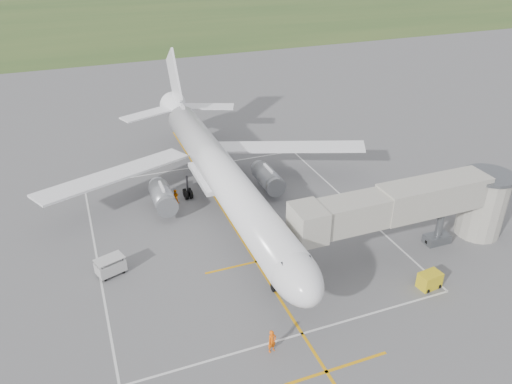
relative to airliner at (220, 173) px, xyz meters
name	(u,v)px	position (x,y,z in m)	size (l,w,h in m)	color
ground	(224,211)	(0.00, -0.75, -4.39)	(700.00, 700.00, 0.00)	#59595B
grass_strip	(101,19)	(0.00, 129.25, -4.38)	(700.00, 120.00, 0.02)	#335023
apron_markings	(241,238)	(0.00, -6.57, -4.38)	(28.20, 60.00, 0.01)	orange
airliner	(220,173)	(0.00, 0.00, 0.00)	(38.93, 46.75, 13.52)	white
jet_bridge	(425,206)	(15.72, -14.25, 0.35)	(23.40, 5.00, 7.20)	#AAA79A
gpu_unit	(430,280)	(12.85, -19.62, -3.67)	(2.08, 1.57, 1.46)	gold
baggage_cart	(110,266)	(-12.97, -7.75, -3.50)	(2.85, 2.22, 1.74)	#B9B9B9
ramp_worker_nose	(272,341)	(-2.89, -21.52, -3.42)	(0.71, 0.47, 1.95)	#FF5E08
ramp_worker_wing	(175,196)	(-4.56, 2.93, -3.54)	(0.83, 0.64, 1.70)	orange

